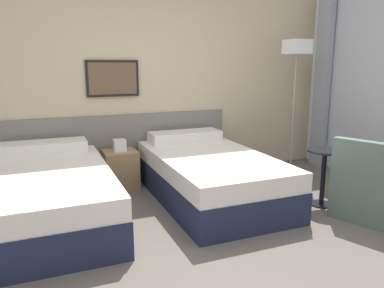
# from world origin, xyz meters

# --- Properties ---
(ground_plane) EXTENTS (16.00, 16.00, 0.00)m
(ground_plane) POSITION_xyz_m (0.00, 0.00, 0.00)
(ground_plane) COLOR #5B544C
(wall_headboard) EXTENTS (10.00, 0.10, 2.70)m
(wall_headboard) POSITION_xyz_m (-0.03, 2.20, 1.30)
(wall_headboard) COLOR #C6B28E
(wall_headboard) RESTS_ON ground_plane
(bed_near_door) EXTENTS (1.14, 2.01, 0.64)m
(bed_near_door) POSITION_xyz_m (-1.35, 1.14, 0.26)
(bed_near_door) COLOR #1E233D
(bed_near_door) RESTS_ON ground_plane
(bed_near_window) EXTENTS (1.14, 2.01, 0.64)m
(bed_near_window) POSITION_xyz_m (0.33, 1.14, 0.26)
(bed_near_window) COLOR #1E233D
(bed_near_window) RESTS_ON ground_plane
(nightstand) EXTENTS (0.39, 0.39, 0.60)m
(nightstand) POSITION_xyz_m (-0.51, 1.90, 0.24)
(nightstand) COLOR #9E7A51
(nightstand) RESTS_ON ground_plane
(floor_lamp) EXTENTS (0.28, 0.28, 1.79)m
(floor_lamp) POSITION_xyz_m (1.81, 1.63, 1.54)
(floor_lamp) COLOR #9E9993
(floor_lamp) RESTS_ON ground_plane
(side_table) EXTENTS (0.36, 0.36, 0.61)m
(side_table) POSITION_xyz_m (1.36, 0.49, 0.41)
(side_table) COLOR black
(side_table) RESTS_ON ground_plane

